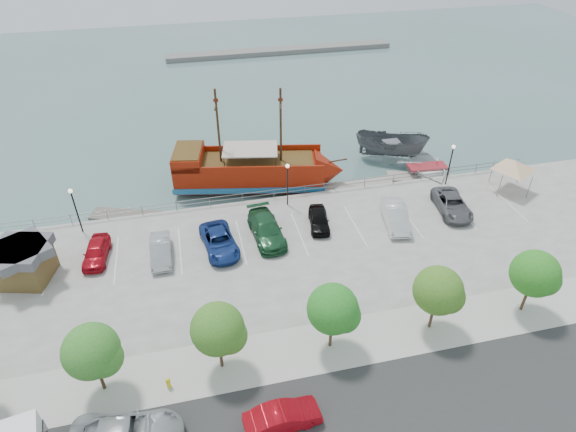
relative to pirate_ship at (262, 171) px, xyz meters
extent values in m
plane|color=#466863|center=(1.41, -11.79, -1.80)|extent=(160.00, 160.00, 0.00)
cube|color=#2C2C2C|center=(1.41, -27.79, -0.79)|extent=(100.00, 8.00, 0.04)
cube|color=#B4AFA4|center=(1.41, -21.79, -0.79)|extent=(100.00, 4.00, 0.05)
cylinder|color=slate|center=(1.41, -3.99, 0.15)|extent=(50.00, 0.06, 0.06)
cylinder|color=slate|center=(1.41, -3.99, -0.25)|extent=(50.00, 0.06, 0.06)
cube|color=slate|center=(11.41, 43.21, -1.40)|extent=(40.00, 3.00, 0.80)
cube|color=maroon|center=(-1.21, 0.24, -0.08)|extent=(15.07, 7.26, 2.35)
cube|color=#1F6397|center=(-1.21, 0.24, -0.85)|extent=(15.39, 7.58, 0.54)
cone|color=maroon|center=(6.59, -1.32, -0.08)|extent=(3.69, 4.82, 4.34)
cube|color=maroon|center=(-6.97, 1.39, 1.72)|extent=(3.54, 4.96, 1.27)
cube|color=#533814|center=(-6.97, 1.39, 2.40)|extent=(3.30, 4.57, 0.11)
cube|color=#533814|center=(-0.76, 0.15, 1.14)|extent=(12.30, 6.20, 0.14)
cube|color=maroon|center=(-0.78, 2.37, 1.41)|extent=(14.22, 3.01, 0.63)
cube|color=maroon|center=(-1.63, -1.89, 1.41)|extent=(14.22, 3.01, 0.63)
cylinder|color=#382111|center=(1.90, -0.38, 4.80)|extent=(0.26, 0.26, 7.41)
cylinder|color=#382111|center=(-3.87, 0.77, 4.80)|extent=(0.26, 0.26, 7.41)
cylinder|color=#382111|center=(1.90, -0.38, 7.06)|extent=(0.65, 2.68, 0.13)
cylinder|color=#382111|center=(-3.87, 0.77, 7.06)|extent=(0.65, 2.68, 0.13)
cube|color=beige|center=(-1.03, 0.21, 2.45)|extent=(5.81, 4.39, 0.11)
cylinder|color=#382111|center=(7.21, -1.44, 1.00)|extent=(2.24, 0.58, 0.53)
imported|color=#4E5256|center=(14.80, 2.28, -0.29)|extent=(8.29, 6.20, 3.03)
imported|color=white|center=(17.16, -1.87, -1.09)|extent=(5.36, 7.20, 1.43)
cube|color=#675F55|center=(-13.24, -2.59, -1.62)|extent=(6.76, 3.92, 0.37)
cube|color=gray|center=(9.33, -2.59, -1.59)|extent=(7.33, 2.20, 0.42)
cube|color=gray|center=(16.24, -2.59, -1.60)|extent=(7.25, 4.22, 0.40)
cube|color=brown|center=(-19.80, -10.53, 0.39)|extent=(3.96, 3.96, 2.38)
cube|color=#4F5056|center=(-19.80, -10.53, 1.85)|extent=(4.49, 4.49, 0.76)
cylinder|color=slate|center=(21.83, -5.86, 0.35)|extent=(0.09, 0.09, 2.30)
cylinder|color=slate|center=(24.42, -6.65, 0.35)|extent=(0.09, 0.09, 2.30)
cylinder|color=slate|center=(21.04, -8.46, 0.35)|extent=(0.09, 0.09, 2.30)
cylinder|color=slate|center=(23.63, -9.25, 0.35)|extent=(0.09, 0.09, 2.30)
pyramid|color=white|center=(22.73, -7.56, 2.38)|extent=(5.47, 5.47, 0.94)
imported|color=#A90A14|center=(-3.77, -26.45, -0.10)|extent=(4.40, 1.86, 1.41)
cylinder|color=yellow|center=(-9.84, -22.59, -0.48)|extent=(0.26, 0.26, 0.65)
sphere|color=yellow|center=(-9.84, -22.59, -0.13)|extent=(0.28, 0.28, 0.28)
cylinder|color=black|center=(-16.59, -5.29, 1.20)|extent=(0.12, 0.12, 4.00)
sphere|color=#FFF2CC|center=(-16.59, -5.29, 3.30)|extent=(0.36, 0.36, 0.36)
cylinder|color=black|center=(1.41, -5.29, 1.20)|extent=(0.12, 0.12, 4.00)
sphere|color=#FFF2CC|center=(1.41, -5.29, 3.30)|extent=(0.36, 0.36, 0.36)
cylinder|color=black|center=(17.41, -5.29, 1.20)|extent=(0.12, 0.12, 4.00)
sphere|color=#FFF2CC|center=(17.41, -5.29, 3.30)|extent=(0.36, 0.36, 0.36)
cylinder|color=#473321|center=(-13.59, -21.79, 0.30)|extent=(0.20, 0.20, 2.20)
sphere|color=#316C24|center=(-13.59, -21.79, 2.60)|extent=(3.20, 3.20, 3.20)
sphere|color=#316C24|center=(-12.99, -22.09, 2.20)|extent=(2.20, 2.20, 2.20)
cylinder|color=#473321|center=(-6.59, -21.79, 0.30)|extent=(0.20, 0.20, 2.20)
sphere|color=#38691F|center=(-6.59, -21.79, 2.60)|extent=(3.20, 3.20, 3.20)
sphere|color=#38691F|center=(-5.99, -22.09, 2.20)|extent=(2.20, 2.20, 2.20)
cylinder|color=#473321|center=(0.41, -21.79, 0.30)|extent=(0.20, 0.20, 2.20)
sphere|color=#236D1F|center=(0.41, -21.79, 2.60)|extent=(3.20, 3.20, 3.20)
sphere|color=#236D1F|center=(1.01, -22.09, 2.20)|extent=(2.20, 2.20, 2.20)
cylinder|color=#473321|center=(7.41, -21.79, 0.30)|extent=(0.20, 0.20, 2.20)
sphere|color=#3B681E|center=(7.41, -21.79, 2.60)|extent=(3.20, 3.20, 3.20)
sphere|color=#3B681E|center=(8.01, -22.09, 2.20)|extent=(2.20, 2.20, 2.20)
cylinder|color=#473321|center=(14.41, -21.79, 0.30)|extent=(0.20, 0.20, 2.20)
sphere|color=#27701C|center=(14.41, -21.79, 2.60)|extent=(3.20, 3.20, 3.20)
sphere|color=#27701C|center=(15.01, -22.09, 2.20)|extent=(2.20, 2.20, 2.20)
imported|color=#B00C18|center=(-15.00, -9.32, -0.08)|extent=(2.15, 4.39, 1.44)
imported|color=#A1A4A8|center=(-10.05, -10.32, -0.07)|extent=(1.56, 4.43, 1.46)
imported|color=navy|center=(-5.40, -10.27, -0.06)|extent=(3.15, 5.64, 1.49)
imported|color=#1D4F2C|center=(-1.40, -9.65, 0.04)|extent=(2.79, 5.94, 1.67)
imported|color=black|center=(3.31, -9.09, -0.11)|extent=(2.29, 4.27, 1.38)
imported|color=silver|center=(9.85, -10.30, 0.03)|extent=(2.68, 5.30, 1.67)
imported|color=#5C5C60|center=(15.58, -9.67, -0.06)|extent=(3.24, 5.67, 1.49)
camera|label=1|loc=(-6.88, -41.14, 24.16)|focal=30.00mm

